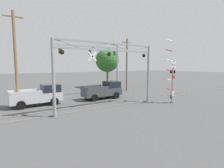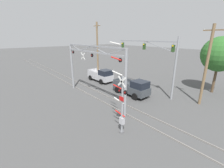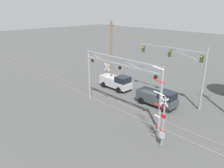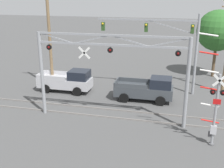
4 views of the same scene
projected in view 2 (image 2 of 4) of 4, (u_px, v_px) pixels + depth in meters
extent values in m
cube|color=gray|center=(96.00, 98.00, 18.19)|extent=(80.00, 0.08, 0.10)
cube|color=gray|center=(105.00, 95.00, 19.07)|extent=(80.00, 0.08, 0.10)
cylinder|color=gray|center=(72.00, 67.00, 20.89)|extent=(0.26, 0.26, 6.28)
cylinder|color=gray|center=(125.00, 84.00, 13.26)|extent=(0.26, 0.26, 6.28)
cube|color=gray|center=(92.00, 52.00, 16.33)|extent=(10.77, 0.14, 0.14)
cube|color=gray|center=(92.00, 46.00, 16.14)|extent=(10.77, 0.14, 0.14)
cube|color=gray|center=(75.00, 47.00, 19.10)|extent=(2.65, 0.08, 0.73)
cube|color=gray|center=(86.00, 48.00, 17.19)|extent=(2.65, 0.08, 0.73)
cube|color=gray|center=(99.00, 50.00, 15.28)|extent=(2.65, 0.08, 0.73)
cube|color=gray|center=(116.00, 52.00, 13.37)|extent=(2.65, 0.08, 0.73)
cylinder|color=black|center=(73.00, 52.00, 19.73)|extent=(0.38, 0.10, 0.38)
sphere|color=#590C0C|center=(73.00, 52.00, 19.69)|extent=(0.18, 0.18, 0.18)
cylinder|color=gray|center=(73.00, 50.00, 19.66)|extent=(0.04, 0.04, 0.10)
cylinder|color=black|center=(92.00, 55.00, 16.44)|extent=(0.38, 0.10, 0.38)
sphere|color=#590C0C|center=(92.00, 55.00, 16.40)|extent=(0.18, 0.18, 0.18)
cylinder|color=gray|center=(92.00, 53.00, 16.37)|extent=(0.04, 0.04, 0.10)
cylinder|color=black|center=(120.00, 60.00, 13.16)|extent=(0.38, 0.10, 0.38)
sphere|color=#590C0C|center=(120.00, 60.00, 13.11)|extent=(0.18, 0.18, 0.18)
cylinder|color=gray|center=(120.00, 57.00, 13.08)|extent=(0.04, 0.04, 0.10)
cube|color=white|center=(83.00, 56.00, 17.80)|extent=(0.88, 0.03, 0.88)
cube|color=white|center=(83.00, 56.00, 17.80)|extent=(0.88, 0.03, 0.88)
cylinder|color=black|center=(83.00, 56.00, 17.78)|extent=(0.04, 0.04, 0.02)
cylinder|color=gray|center=(122.00, 106.00, 11.07)|extent=(0.16, 0.16, 4.54)
cylinder|color=#59595B|center=(122.00, 132.00, 11.75)|extent=(0.35, 0.35, 0.10)
cube|color=white|center=(122.00, 82.00, 10.41)|extent=(0.78, 0.03, 0.78)
cube|color=white|center=(122.00, 82.00, 10.41)|extent=(0.78, 0.03, 0.78)
cylinder|color=black|center=(121.00, 82.00, 10.40)|extent=(0.04, 0.04, 0.02)
cylinder|color=black|center=(120.00, 90.00, 10.91)|extent=(0.32, 0.09, 0.32)
sphere|color=#590C0C|center=(119.00, 91.00, 10.88)|extent=(0.16, 0.16, 0.16)
cylinder|color=black|center=(125.00, 92.00, 10.51)|extent=(0.32, 0.09, 0.32)
sphere|color=#590C0C|center=(125.00, 93.00, 10.47)|extent=(0.16, 0.16, 0.16)
cube|color=gray|center=(123.00, 91.00, 10.71)|extent=(0.64, 0.06, 0.06)
cube|color=red|center=(121.00, 99.00, 10.82)|extent=(0.44, 0.02, 0.32)
cube|color=#B2B2B7|center=(122.00, 121.00, 11.44)|extent=(0.36, 0.28, 0.56)
cylinder|color=red|center=(120.00, 113.00, 11.46)|extent=(1.05, 0.09, 0.21)
cylinder|color=white|center=(119.00, 100.00, 11.23)|extent=(1.05, 0.09, 0.21)
cylinder|color=red|center=(118.00, 87.00, 11.01)|extent=(1.05, 0.09, 0.21)
cylinder|color=white|center=(117.00, 73.00, 10.78)|extent=(1.05, 0.09, 0.21)
cylinder|color=red|center=(116.00, 58.00, 10.55)|extent=(1.05, 0.09, 0.21)
cylinder|color=white|center=(115.00, 43.00, 10.33)|extent=(1.05, 0.09, 0.21)
cube|color=#3F3F42|center=(121.00, 124.00, 11.65)|extent=(0.24, 0.12, 0.36)
cylinder|color=gray|center=(175.00, 70.00, 16.87)|extent=(0.24, 0.24, 7.21)
cube|color=gray|center=(145.00, 41.00, 19.22)|extent=(8.98, 0.14, 0.14)
cube|color=gray|center=(159.00, 47.00, 17.77)|extent=(4.51, 0.08, 1.28)
cylinder|color=gray|center=(123.00, 41.00, 22.16)|extent=(0.04, 0.04, 0.30)
cube|color=#28471E|center=(123.00, 45.00, 22.32)|extent=(0.30, 0.26, 0.77)
sphere|color=yellow|center=(122.00, 43.00, 22.14)|extent=(0.18, 0.18, 0.18)
cylinder|color=gray|center=(145.00, 42.00, 19.26)|extent=(0.04, 0.04, 0.30)
cube|color=#28471E|center=(144.00, 47.00, 19.42)|extent=(0.30, 0.26, 0.77)
sphere|color=yellow|center=(144.00, 45.00, 19.24)|extent=(0.18, 0.18, 0.18)
cylinder|color=gray|center=(174.00, 43.00, 16.36)|extent=(0.04, 0.04, 0.30)
cube|color=#28471E|center=(173.00, 48.00, 16.53)|extent=(0.30, 0.26, 0.77)
sphere|color=yellow|center=(173.00, 46.00, 16.35)|extent=(0.18, 0.18, 0.18)
cube|color=#3D4247|center=(131.00, 88.00, 19.17)|extent=(4.94, 1.84, 0.89)
cube|color=black|center=(140.00, 84.00, 17.87)|extent=(1.76, 1.69, 0.81)
cube|color=#3D4247|center=(121.00, 83.00, 19.15)|extent=(2.78, 0.08, 0.37)
cube|color=#3D4247|center=(130.00, 81.00, 20.23)|extent=(2.78, 0.08, 0.37)
cube|color=#3D4247|center=(118.00, 79.00, 20.74)|extent=(0.10, 1.76, 0.37)
cylinder|color=black|center=(135.00, 97.00, 17.62)|extent=(0.83, 0.24, 0.83)
cylinder|color=black|center=(145.00, 93.00, 18.77)|extent=(0.83, 0.24, 0.83)
cylinder|color=black|center=(117.00, 90.00, 19.85)|extent=(0.83, 0.24, 0.83)
cylinder|color=black|center=(127.00, 87.00, 21.00)|extent=(0.83, 0.24, 0.83)
cube|color=#B7B7BC|center=(100.00, 76.00, 24.99)|extent=(4.99, 1.84, 0.89)
cube|color=black|center=(105.00, 73.00, 23.67)|extent=(1.78, 1.69, 0.81)
cube|color=#B7B7BC|center=(92.00, 72.00, 24.97)|extent=(2.81, 0.08, 0.37)
cube|color=#B7B7BC|center=(101.00, 71.00, 26.05)|extent=(2.81, 0.08, 0.37)
cube|color=#B7B7BC|center=(92.00, 70.00, 26.57)|extent=(0.10, 1.76, 0.37)
cylinder|color=black|center=(101.00, 82.00, 23.43)|extent=(0.83, 0.24, 0.83)
cylinder|color=black|center=(110.00, 80.00, 24.57)|extent=(0.83, 0.24, 0.83)
cylinder|color=black|center=(90.00, 78.00, 25.68)|extent=(0.83, 0.24, 0.83)
cylinder|color=black|center=(99.00, 76.00, 26.82)|extent=(0.83, 0.24, 0.83)
cylinder|color=brown|center=(98.00, 52.00, 25.45)|extent=(0.28, 0.28, 9.43)
cube|color=brown|center=(97.00, 26.00, 24.20)|extent=(1.80, 0.12, 0.12)
cylinder|color=silver|center=(94.00, 25.00, 24.77)|extent=(0.08, 0.08, 0.12)
cylinder|color=silver|center=(100.00, 25.00, 23.57)|extent=(0.08, 0.08, 0.12)
cylinder|color=brown|center=(206.00, 67.00, 15.43)|extent=(0.28, 0.28, 8.37)
cube|color=brown|center=(213.00, 30.00, 14.33)|extent=(1.80, 0.12, 0.12)
cylinder|color=silver|center=(204.00, 29.00, 14.90)|extent=(0.08, 0.08, 0.12)
cylinder|color=silver|center=(224.00, 29.00, 13.71)|extent=(0.08, 0.08, 0.12)
cylinder|color=brown|center=(214.00, 80.00, 19.67)|extent=(0.32, 0.32, 3.54)
sphere|color=#2D6628|center=(220.00, 54.00, 18.67)|extent=(4.36, 4.36, 4.36)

